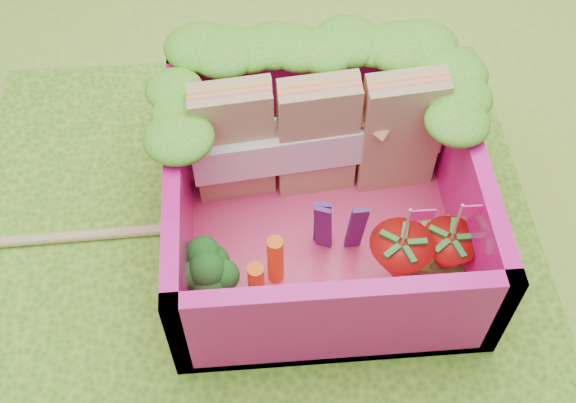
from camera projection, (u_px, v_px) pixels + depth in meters
The scene contains 13 objects.
ground at pixel (257, 259), 3.28m from camera, with size 14.00×14.00×0.00m, color #7EB633.
placemat at pixel (257, 257), 3.26m from camera, with size 2.60×2.60×0.03m, color #508E20.
bento_floor at pixel (321, 228), 3.31m from camera, with size 1.30×1.30×0.05m, color #DD386A.
bento_box at pixel (323, 196), 3.11m from camera, with size 1.30×1.30×0.55m.
lettuce_ruffle at pixel (314, 62), 3.12m from camera, with size 1.43×0.77×0.11m.
sandwich_stack at pixel (319, 137), 3.20m from camera, with size 1.14×0.28×0.62m.
broccoli at pixel (207, 275), 2.94m from camera, with size 0.33×0.33×0.25m.
carrot_sticks at pixel (267, 271), 3.00m from camera, with size 0.15×0.17×0.28m.
purple_wedges at pixel (334, 226), 3.06m from camera, with size 0.21×0.07×0.38m.
strawberry_left at pixel (398, 261), 3.01m from camera, with size 0.27×0.27×0.51m.
strawberry_right at pixel (447, 254), 3.05m from camera, with size 0.24×0.24×0.48m.
snap_peas at pixel (438, 248), 3.18m from camera, with size 0.33×0.35×0.05m.
chopsticks at pixel (29, 240), 3.28m from camera, with size 2.07×0.10×0.04m.
Camera 1 is at (0.01, -1.74, 2.79)m, focal length 45.00 mm.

